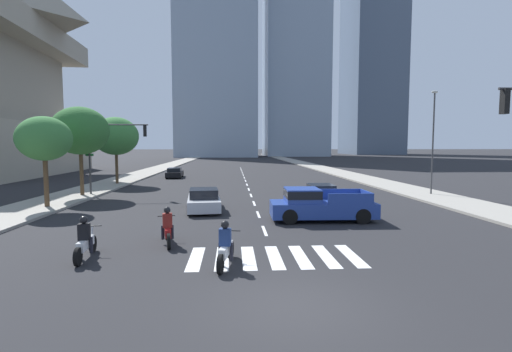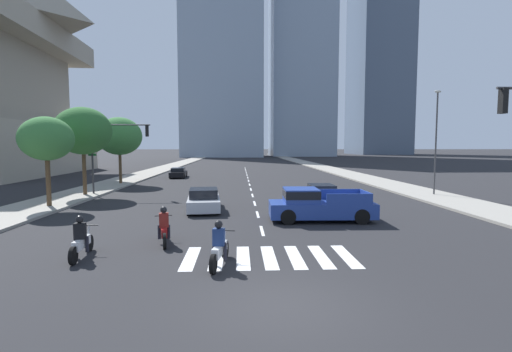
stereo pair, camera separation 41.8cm
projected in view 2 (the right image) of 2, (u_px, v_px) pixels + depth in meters
The scene contains 18 objects.
ground_plane at pixel (282, 306), 8.89m from camera, with size 800.00×800.00×0.00m, color #232326.
sidewalk_east at pixel (376, 181), 39.37m from camera, with size 4.00×260.00×0.15m, color gray.
sidewalk_west at pixel (117, 182), 38.14m from camera, with size 4.00×260.00×0.15m, color gray.
crosswalk_near at pixel (269, 257), 12.82m from camera, with size 5.85×2.74×0.01m.
lane_divider_center at pixel (249, 181), 40.69m from camera, with size 0.14×50.00×0.01m.
motorcycle_lead at pixel (219, 248), 11.87m from camera, with size 0.75×2.18×1.49m.
motorcycle_trailing at pixel (81, 241), 12.70m from camera, with size 0.70×2.19×1.49m.
motorcycle_third at pixel (164, 229), 14.55m from camera, with size 0.81×2.20×1.49m.
pickup_truck at pixel (316, 205), 19.00m from camera, with size 5.36×2.24×1.67m.
sedan_silver_0 at pixel (204, 200), 22.13m from camera, with size 2.22×4.65×1.31m.
sedan_black_1 at pixel (178, 173), 44.96m from camera, with size 1.95×4.55×1.19m.
sedan_silver_2 at pixel (322, 196), 23.54m from camera, with size 1.83×4.32×1.37m.
traffic_signal_far at pixel (114, 143), 28.61m from camera, with size 4.77×0.28×5.70m.
street_lamp_east at pixel (436, 135), 27.98m from camera, with size 0.50×0.24×7.84m.
street_tree_nearest at pixel (46, 139), 22.56m from camera, with size 3.15×3.15×5.46m.
street_tree_second at pixel (83, 131), 27.84m from camera, with size 4.17×4.17×6.58m.
street_tree_third at pixel (119, 136), 36.33m from camera, with size 4.33×4.33×6.47m.
office_tower_left_skyline at pixel (222, 32), 129.29m from camera, with size 27.26×25.82×96.88m.
Camera 2 is at (-1.03, -8.57, 3.84)m, focal length 26.06 mm.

